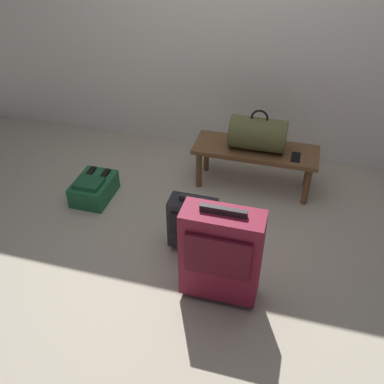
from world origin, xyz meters
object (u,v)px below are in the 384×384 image
bench (255,154)px  duffel_bag_olive (258,134)px  suitcase_upright_burgundy (221,254)px  backpack_green (94,188)px  suitcase_small_charcoal (192,223)px  cell_phone (296,157)px

bench → duffel_bag_olive: bearing=0.0°
suitcase_upright_burgundy → backpack_green: bearing=149.1°
duffel_bag_olive → suitcase_upright_burgundy: bearing=-91.0°
suitcase_small_charcoal → duffel_bag_olive: bearing=71.3°
bench → suitcase_small_charcoal: (-0.29, -0.87, -0.08)m
cell_phone → backpack_green: size_ratio=0.38×
cell_phone → suitcase_upright_burgundy: 1.22m
duffel_bag_olive → backpack_green: bearing=-157.3°
cell_phone → backpack_green: bearing=-163.6°
duffel_bag_olive → suitcase_small_charcoal: bearing=-108.7°
bench → duffel_bag_olive: 0.19m
suitcase_upright_burgundy → backpack_green: suitcase_upright_burgundy is taller
duffel_bag_olive → suitcase_upright_burgundy: duffel_bag_olive is taller
cell_phone → suitcase_small_charcoal: bearing=-126.9°
cell_phone → duffel_bag_olive: bearing=169.5°
backpack_green → cell_phone: bearing=16.4°
bench → backpack_green: 1.34m
cell_phone → suitcase_upright_burgundy: size_ratio=0.20×
suitcase_small_charcoal → suitcase_upright_burgundy: bearing=-52.9°
bench → backpack_green: (-1.22, -0.51, -0.22)m
bench → cell_phone: (0.32, -0.06, 0.06)m
duffel_bag_olive → backpack_green: size_ratio=1.16×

